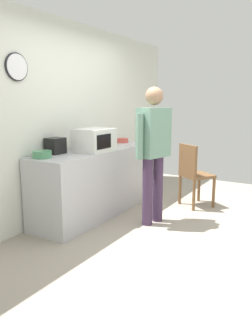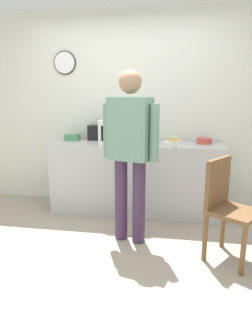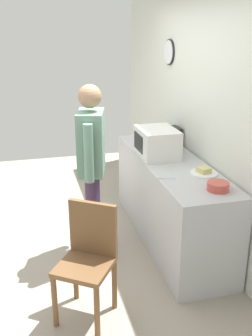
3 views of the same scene
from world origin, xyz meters
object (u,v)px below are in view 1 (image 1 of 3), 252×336
object	(u,v)px
sandwich_plate	(106,144)
fork_utensil	(129,146)
salad_bowl	(42,154)
wooden_chair	(193,172)
toaster	(55,146)
person_standing	(153,146)
microwave	(95,140)
spoon_utensil	(111,142)
cereal_bowl	(122,140)

from	to	relation	value
sandwich_plate	fork_utensil	bearing A→B (deg)	-85.68
sandwich_plate	salad_bowl	xyz separation A→B (m)	(-1.35, -0.03, 0.02)
wooden_chair	toaster	bearing A→B (deg)	140.84
sandwich_plate	person_standing	world-z (taller)	person_standing
microwave	salad_bowl	world-z (taller)	microwave
microwave	spoon_utensil	bearing A→B (deg)	20.86
cereal_bowl	toaster	distance (m)	1.42
cereal_bowl	wooden_chair	bearing A→B (deg)	-83.36
spoon_utensil	person_standing	bearing A→B (deg)	-122.32
sandwich_plate	fork_utensil	distance (m)	0.39
salad_bowl	cereal_bowl	world-z (taller)	salad_bowl
spoon_utensil	wooden_chair	bearing A→B (deg)	-79.67
fork_utensil	toaster	bearing A→B (deg)	157.12
microwave	cereal_bowl	bearing A→B (deg)	11.45
microwave	person_standing	bearing A→B (deg)	-73.31
cereal_bowl	person_standing	world-z (taller)	person_standing
salad_bowl	toaster	distance (m)	0.34
salad_bowl	cereal_bowl	size ratio (longest dim) A/B	1.16
person_standing	wooden_chair	world-z (taller)	person_standing
sandwich_plate	wooden_chair	distance (m)	1.37
person_standing	wooden_chair	bearing A→B (deg)	-12.15
cereal_bowl	wooden_chair	distance (m)	1.23
cereal_bowl	fork_utensil	distance (m)	0.49
spoon_utensil	toaster	bearing A→B (deg)	-178.57
person_standing	salad_bowl	bearing A→B (deg)	134.09
microwave	fork_utensil	world-z (taller)	microwave
salad_bowl	fork_utensil	size ratio (longest dim) A/B	1.30
spoon_utensil	salad_bowl	bearing A→B (deg)	-175.78
microwave	spoon_utensil	world-z (taller)	microwave
toaster	spoon_utensil	size ratio (longest dim) A/B	1.29
sandwich_plate	microwave	bearing A→B (deg)	-157.82
wooden_chair	person_standing	bearing A→B (deg)	167.85
salad_bowl	spoon_utensil	size ratio (longest dim) A/B	1.30
sandwich_plate	spoon_utensil	size ratio (longest dim) A/B	1.54
fork_utensil	person_standing	size ratio (longest dim) A/B	0.10
sandwich_plate	cereal_bowl	size ratio (longest dim) A/B	1.38
salad_bowl	toaster	world-z (taller)	toaster
person_standing	fork_utensil	bearing A→B (deg)	54.73
toaster	wooden_chair	xyz separation A→B (m)	(1.55, -1.26, -0.48)
salad_bowl	microwave	bearing A→B (deg)	-17.59
microwave	wooden_chair	size ratio (longest dim) A/B	0.53
toaster	spoon_utensil	world-z (taller)	toaster
sandwich_plate	salad_bowl	size ratio (longest dim) A/B	1.19
microwave	sandwich_plate	size ratio (longest dim) A/B	1.91
cereal_bowl	fork_utensil	xyz separation A→B (m)	(-0.36, -0.34, -0.03)
microwave	cereal_bowl	size ratio (longest dim) A/B	2.63
salad_bowl	person_standing	world-z (taller)	person_standing
fork_utensil	person_standing	world-z (taller)	person_standing
salad_bowl	person_standing	bearing A→B (deg)	-45.91
spoon_utensil	wooden_chair	world-z (taller)	wooden_chair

